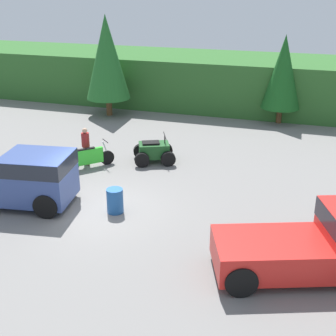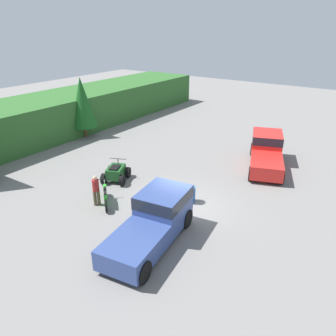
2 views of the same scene
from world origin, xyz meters
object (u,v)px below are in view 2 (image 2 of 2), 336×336
at_px(pickup_truck_second, 155,218).
at_px(quad_atv, 116,173).
at_px(pickup_truck_red, 267,150).
at_px(dirt_bike, 105,196).
at_px(rider_person, 96,189).
at_px(steel_barrel, 190,194).

relative_size(pickup_truck_second, quad_atv, 2.45).
distance_m(pickup_truck_red, dirt_bike, 11.20).
height_order(pickup_truck_second, rider_person, pickup_truck_second).
distance_m(dirt_bike, rider_person, 0.63).
distance_m(pickup_truck_second, quad_atv, 6.39).
bearing_deg(quad_atv, pickup_truck_second, -145.48).
relative_size(quad_atv, steel_barrel, 2.49).
distance_m(rider_person, steel_barrel, 4.90).
bearing_deg(steel_barrel, dirt_bike, 127.53).
bearing_deg(quad_atv, steel_barrel, -110.55).
distance_m(pickup_truck_second, steel_barrel, 3.70).
relative_size(dirt_bike, steel_barrel, 1.90).
height_order(quad_atv, steel_barrel, quad_atv).
height_order(pickup_truck_second, quad_atv, pickup_truck_second).
bearing_deg(pickup_truck_second, dirt_bike, 68.39).
distance_m(quad_atv, steel_barrel, 5.02).
xyz_separation_m(pickup_truck_second, dirt_bike, (0.93, 3.93, -0.55)).
xyz_separation_m(pickup_truck_red, pickup_truck_second, (-10.90, 1.14, -0.00)).
bearing_deg(pickup_truck_red, rider_person, 132.38).
height_order(pickup_truck_red, dirt_bike, pickup_truck_red).
relative_size(rider_person, steel_barrel, 1.90).
distance_m(pickup_truck_second, rider_person, 4.28).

